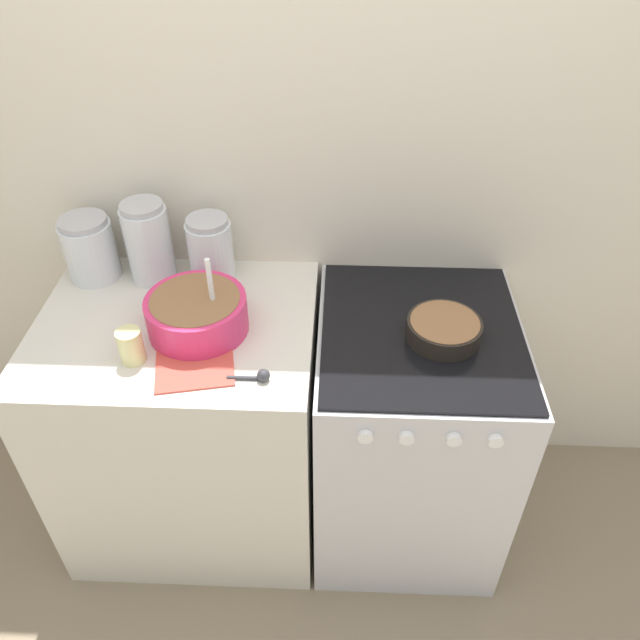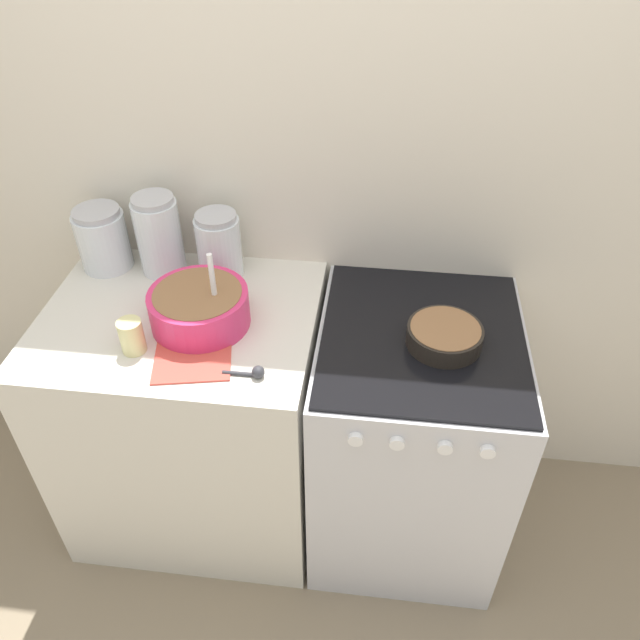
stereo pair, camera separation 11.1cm
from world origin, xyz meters
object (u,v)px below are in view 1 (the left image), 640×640
(storage_jar_left, at_px, (91,252))
(storage_jar_right, at_px, (211,253))
(baking_pan, at_px, (444,329))
(storage_jar_middle, at_px, (149,247))
(mixing_bowl, at_px, (197,312))
(tin_can, at_px, (131,346))
(stove, at_px, (408,431))

(storage_jar_left, distance_m, storage_jar_right, 0.39)
(baking_pan, bearing_deg, storage_jar_left, 166.25)
(storage_jar_middle, distance_m, storage_jar_right, 0.20)
(baking_pan, bearing_deg, mixing_bowl, 179.29)
(tin_can, bearing_deg, baking_pan, 8.58)
(mixing_bowl, xyz_separation_m, tin_can, (-0.16, -0.14, -0.01))
(mixing_bowl, xyz_separation_m, storage_jar_left, (-0.40, 0.26, 0.03))
(storage_jar_left, bearing_deg, baking_pan, -13.75)
(stove, bearing_deg, tin_can, -168.60)
(storage_jar_left, bearing_deg, mixing_bowl, -33.76)
(stove, relative_size, storage_jar_middle, 3.40)
(baking_pan, xyz_separation_m, storage_jar_middle, (-0.92, 0.27, 0.08))
(storage_jar_right, relative_size, tin_can, 2.16)
(baking_pan, relative_size, storage_jar_left, 1.03)
(baking_pan, distance_m, storage_jar_right, 0.78)
(storage_jar_middle, relative_size, storage_jar_right, 1.21)
(baking_pan, bearing_deg, tin_can, -171.42)
(stove, xyz_separation_m, baking_pan, (0.06, -0.03, 0.49))
(storage_jar_middle, height_order, tin_can, storage_jar_middle)
(mixing_bowl, xyz_separation_m, storage_jar_middle, (-0.20, 0.26, 0.05))
(stove, xyz_separation_m, mixing_bowl, (-0.66, -0.02, 0.52))
(storage_jar_right, bearing_deg, tin_can, -111.06)
(tin_can, bearing_deg, stove, 11.40)
(baking_pan, height_order, tin_can, tin_can)
(mixing_bowl, distance_m, storage_jar_right, 0.27)
(stove, bearing_deg, storage_jar_middle, 164.45)
(stove, xyz_separation_m, tin_can, (-0.82, -0.17, 0.51))
(mixing_bowl, bearing_deg, baking_pan, -0.71)
(storage_jar_middle, bearing_deg, stove, -15.55)
(baking_pan, height_order, storage_jar_left, storage_jar_left)
(storage_jar_left, bearing_deg, stove, -12.76)
(stove, height_order, storage_jar_middle, storage_jar_middle)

